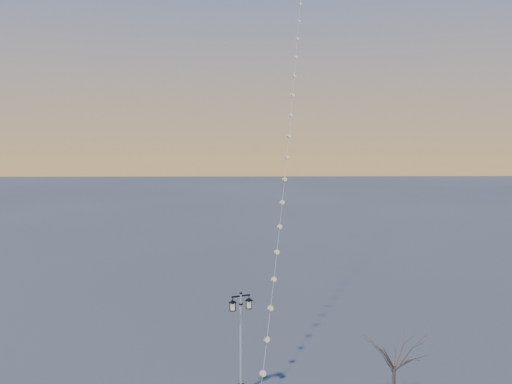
{
  "coord_description": "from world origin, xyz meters",
  "views": [
    {
      "loc": [
        -0.99,
        -23.28,
        13.84
      ],
      "look_at": [
        -0.56,
        6.21,
        10.54
      ],
      "focal_mm": 34.54,
      "sensor_mm": 36.0,
      "label": 1
    }
  ],
  "objects": [
    {
      "name": "street_lamp",
      "position": [
        -1.43,
        2.34,
        3.08
      ],
      "size": [
        1.35,
        0.81,
        5.57
      ],
      "rotation": [
        0.0,
        0.0,
        0.36
      ],
      "color": "black",
      "rests_on": "ground"
    },
    {
      "name": "bare_tree",
      "position": [
        6.49,
        0.81,
        2.7
      ],
      "size": [
        2.35,
        2.35,
        3.89
      ],
      "rotation": [
        0.0,
        0.0,
        -0.13
      ],
      "color": "brown",
      "rests_on": "ground"
    },
    {
      "name": "kite_train",
      "position": [
        2.93,
        19.85,
        22.7
      ],
      "size": [
        7.55,
        40.48,
        45.54
      ],
      "rotation": [
        0.0,
        0.0,
        0.06
      ],
      "color": "black",
      "rests_on": "ground"
    }
  ]
}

